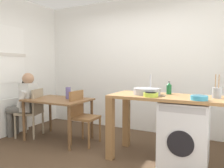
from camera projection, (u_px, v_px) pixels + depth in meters
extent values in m
plane|color=#4C3826|center=(89.00, 161.00, 3.01)|extent=(5.46, 5.46, 0.00)
cube|color=white|center=(135.00, 65.00, 4.46)|extent=(4.60, 0.10, 2.70)
cube|color=white|center=(5.00, 54.00, 4.10)|extent=(0.01, 0.90, 1.10)
cube|color=beige|center=(5.00, 54.00, 4.10)|extent=(0.02, 0.96, 0.06)
cube|color=white|center=(10.00, 117.00, 4.17)|extent=(0.10, 0.80, 0.70)
cube|color=brown|center=(58.00, 100.00, 3.84)|extent=(1.10, 0.76, 0.03)
cylinder|color=brown|center=(24.00, 121.00, 3.81)|extent=(0.05, 0.05, 0.71)
cylinder|color=brown|center=(69.00, 128.00, 3.35)|extent=(0.05, 0.05, 0.71)
cylinder|color=brown|center=(50.00, 114.00, 4.39)|extent=(0.05, 0.05, 0.71)
cylinder|color=brown|center=(92.00, 119.00, 3.94)|extent=(0.05, 0.05, 0.71)
cube|color=gray|center=(29.00, 113.00, 4.06)|extent=(0.51, 0.51, 0.04)
cube|color=gray|center=(38.00, 101.00, 4.01)|extent=(0.15, 0.37, 0.45)
cylinder|color=gray|center=(15.00, 127.00, 3.93)|extent=(0.04, 0.04, 0.45)
cylinder|color=gray|center=(26.00, 122.00, 4.28)|extent=(0.04, 0.04, 0.45)
cylinder|color=gray|center=(34.00, 127.00, 3.87)|extent=(0.04, 0.04, 0.45)
cylinder|color=gray|center=(43.00, 122.00, 4.23)|extent=(0.04, 0.04, 0.45)
cube|color=olive|center=(85.00, 118.00, 3.66)|extent=(0.41, 0.41, 0.04)
cube|color=olive|center=(77.00, 104.00, 3.72)|extent=(0.04, 0.38, 0.45)
cylinder|color=olive|center=(100.00, 129.00, 3.76)|extent=(0.04, 0.04, 0.45)
cylinder|color=olive|center=(89.00, 135.00, 3.44)|extent=(0.04, 0.04, 0.45)
cylinder|color=olive|center=(83.00, 127.00, 3.92)|extent=(0.04, 0.04, 0.45)
cylinder|color=olive|center=(71.00, 132.00, 3.60)|extent=(0.04, 0.04, 0.45)
cylinder|color=#595651|center=(10.00, 125.00, 4.04)|extent=(0.11, 0.11, 0.45)
cylinder|color=#595651|center=(16.00, 122.00, 4.21)|extent=(0.11, 0.11, 0.45)
cylinder|color=#595651|center=(17.00, 111.00, 3.99)|extent=(0.42, 0.26, 0.14)
cylinder|color=#595651|center=(23.00, 109.00, 4.17)|extent=(0.42, 0.26, 0.14)
cube|color=silver|center=(29.00, 97.00, 4.03)|extent=(0.30, 0.39, 0.52)
cylinder|color=silver|center=(21.00, 99.00, 3.83)|extent=(0.21, 0.14, 0.31)
cylinder|color=silver|center=(33.00, 96.00, 4.24)|extent=(0.21, 0.14, 0.31)
sphere|color=#A57A5B|center=(28.00, 78.00, 4.01)|extent=(0.21, 0.21, 0.21)
sphere|color=black|center=(25.00, 83.00, 4.02)|extent=(0.12, 0.12, 0.12)
cube|color=#9E7042|center=(165.00, 97.00, 2.95)|extent=(1.50, 0.68, 0.04)
cube|color=olive|center=(110.00, 129.00, 3.04)|extent=(0.10, 0.10, 0.88)
cube|color=olive|center=(126.00, 120.00, 3.56)|extent=(0.10, 0.10, 0.88)
cube|color=silver|center=(184.00, 133.00, 2.86)|extent=(0.60, 0.60, 0.86)
cylinder|color=black|center=(180.00, 144.00, 2.60)|extent=(0.32, 0.02, 0.32)
cube|color=#B2B2B7|center=(181.00, 110.00, 2.57)|extent=(0.54, 0.01, 0.08)
cylinder|color=#9EA0A5|center=(147.00, 91.00, 3.06)|extent=(0.38, 0.38, 0.09)
cylinder|color=#B2B2B7|center=(151.00, 84.00, 3.21)|extent=(0.02, 0.02, 0.28)
cylinder|color=#19592D|center=(169.00, 90.00, 3.09)|extent=(0.07, 0.07, 0.13)
cone|color=#19592D|center=(169.00, 84.00, 3.08)|extent=(0.06, 0.06, 0.04)
cylinder|color=#262626|center=(169.00, 82.00, 3.08)|extent=(0.03, 0.03, 0.01)
cylinder|color=#A8C63D|center=(151.00, 95.00, 2.83)|extent=(0.19, 0.19, 0.05)
cylinder|color=olive|center=(151.00, 94.00, 2.83)|extent=(0.15, 0.15, 0.03)
cylinder|color=gray|center=(217.00, 93.00, 2.70)|extent=(0.11, 0.11, 0.13)
cylinder|color=#99724C|center=(216.00, 81.00, 2.70)|extent=(0.01, 0.04, 0.18)
cylinder|color=#99724C|center=(219.00, 82.00, 2.67)|extent=(0.01, 0.05, 0.18)
cylinder|color=teal|center=(199.00, 98.00, 2.54)|extent=(0.20, 0.20, 0.05)
cylinder|color=#1E546B|center=(199.00, 97.00, 2.54)|extent=(0.16, 0.16, 0.03)
cylinder|color=slate|center=(68.00, 93.00, 3.86)|extent=(0.09, 0.09, 0.21)
cube|color=#B2B2B7|center=(160.00, 96.00, 2.88)|extent=(0.15, 0.06, 0.01)
cube|color=#262628|center=(160.00, 96.00, 2.88)|extent=(0.15, 0.06, 0.01)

